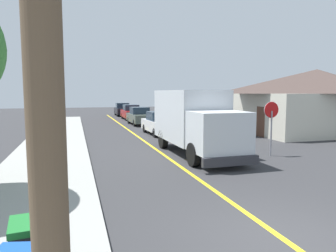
{
  "coord_description": "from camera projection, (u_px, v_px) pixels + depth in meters",
  "views": [
    {
      "loc": [
        -4.17,
        -5.47,
        3.11
      ],
      "look_at": [
        0.31,
        9.77,
        1.4
      ],
      "focal_mm": 33.9,
      "sensor_mm": 36.0,
      "label": 1
    }
  ],
  "objects": [
    {
      "name": "ground_plane",
      "position": [
        284.0,
        239.0,
        6.72
      ],
      "size": [
        120.0,
        120.0,
        0.0
      ],
      "primitive_type": "plane",
      "color": "#303033"
    },
    {
      "name": "sidewalk_curb",
      "position": [
        33.0,
        199.0,
        9.01
      ],
      "size": [
        3.6,
        60.0,
        0.15
      ],
      "primitive_type": "cube",
      "color": "gray",
      "rests_on": "ground"
    },
    {
      "name": "centre_line_yellow",
      "position": [
        161.0,
        153.0,
        16.26
      ],
      "size": [
        0.16,
        56.0,
        0.01
      ],
      "primitive_type": "cube",
      "color": "gold",
      "rests_on": "ground"
    },
    {
      "name": "box_truck",
      "position": [
        194.0,
        119.0,
        15.87
      ],
      "size": [
        2.5,
        7.21,
        3.2
      ],
      "color": "silver",
      "rests_on": "ground"
    },
    {
      "name": "parked_car_near",
      "position": [
        160.0,
        124.0,
        23.29
      ],
      "size": [
        1.97,
        4.47,
        1.67
      ],
      "color": "silver",
      "rests_on": "ground"
    },
    {
      "name": "parked_car_mid",
      "position": [
        140.0,
        116.0,
        30.19
      ],
      "size": [
        1.9,
        4.44,
        1.67
      ],
      "color": "#4C564C",
      "rests_on": "ground"
    },
    {
      "name": "parked_car_far",
      "position": [
        131.0,
        112.0,
        35.85
      ],
      "size": [
        1.84,
        4.42,
        1.67
      ],
      "color": "maroon",
      "rests_on": "ground"
    },
    {
      "name": "parked_car_furthest",
      "position": [
        123.0,
        110.0,
        41.55
      ],
      "size": [
        1.89,
        4.44,
        1.67
      ],
      "color": "black",
      "rests_on": "ground"
    },
    {
      "name": "utility_pole",
      "position": [
        41.0,
        11.0,
        2.54
      ],
      "size": [
        0.32,
        0.32,
        7.22
      ],
      "primitive_type": "cylinder",
      "color": "brown",
      "rests_on": "sidewalk_curb"
    },
    {
      "name": "stop_sign",
      "position": [
        271.0,
        118.0,
        15.33
      ],
      "size": [
        0.8,
        0.1,
        2.65
      ],
      "color": "gray",
      "rests_on": "ground"
    },
    {
      "name": "house_across_street",
      "position": [
        316.0,
        100.0,
        24.35
      ],
      "size": [
        11.96,
        8.21,
        4.83
      ],
      "color": "beige",
      "rests_on": "ground"
    }
  ]
}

